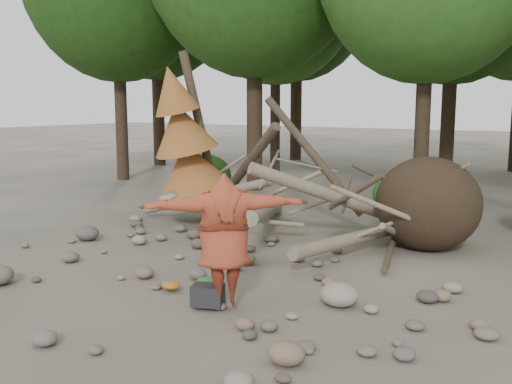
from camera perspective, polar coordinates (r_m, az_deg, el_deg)
The scene contains 12 objects.
ground at distance 10.01m, azimuth -5.20°, elevation -9.03°, with size 120.00×120.00×0.00m, color #514C44.
deadfall_pile at distance 12.56m, azimuth 14.17°, elevation -1.11°, with size 8.55×5.24×3.30m.
dead_conifer at distance 14.14m, azimuth -7.06°, elevation 4.93°, with size 2.06×2.16×4.35m.
bush_left at distance 18.73m, azimuth -5.22°, elevation 1.64°, with size 1.80×1.80×1.44m, color #204913.
bush_mid at distance 16.34m, azimuth 13.97°, elevation -0.22°, with size 1.40×1.40×1.12m, color #2A5D1B.
frisbee_thrower at distance 8.44m, azimuth -3.20°, elevation -4.80°, with size 2.29×2.10×1.99m.
backpack at distance 8.75m, azimuth -4.84°, elevation -10.61°, with size 0.47×0.31×0.31m, color black.
cloth_green at distance 9.57m, azimuth -4.76°, elevation -9.33°, with size 0.46×0.38×0.17m, color #2B6327.
cloth_orange at distance 9.61m, azimuth -8.53°, elevation -9.48°, with size 0.34×0.27×0.12m, color #AC601D.
boulder_front_right at distance 7.03m, azimuth 3.03°, elevation -15.79°, with size 0.47×0.42×0.28m, color #7A624C.
boulder_mid_right at distance 8.92m, azimuth 8.31°, elevation -10.12°, with size 0.60×0.54×0.36m, color gray.
boulder_mid_left at distance 13.45m, azimuth -16.52°, elevation -3.96°, with size 0.56×0.50×0.33m, color #58514A.
Camera 1 is at (5.82, -7.54, 3.07)m, focal length 40.00 mm.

